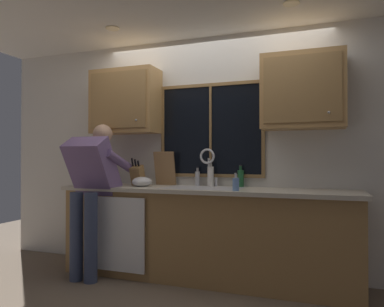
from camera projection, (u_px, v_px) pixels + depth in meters
name	position (u px, v px, depth m)	size (l,w,h in m)	color
back_wall	(214.00, 153.00, 4.00)	(5.34, 0.12, 2.55)	silver
ceiling_downlight_left	(113.00, 28.00, 3.69)	(0.14, 0.14, 0.01)	#FFEAB2
ceiling_downlight_right	(291.00, 3.00, 3.09)	(0.14, 0.14, 0.01)	#FFEAB2
window_glass	(211.00, 130.00, 3.94)	(1.10, 0.02, 0.95)	black
window_frame_top	(211.00, 85.00, 3.94)	(1.17, 0.02, 0.04)	olive
window_frame_bottom	(211.00, 175.00, 3.93)	(1.17, 0.02, 0.04)	olive
window_frame_left	(163.00, 131.00, 4.13)	(0.04, 0.02, 0.95)	olive
window_frame_right	(263.00, 129.00, 3.74)	(0.04, 0.02, 0.95)	olive
window_mullion_center	(211.00, 130.00, 3.93)	(0.02, 0.02, 0.95)	olive
lower_cabinet_run	(204.00, 235.00, 3.66)	(2.94, 0.58, 0.88)	#A07744
countertop	(204.00, 190.00, 3.65)	(3.00, 0.62, 0.04)	beige
dishwasher_front	(118.00, 234.00, 3.64)	(0.60, 0.02, 0.74)	white
upper_cabinet_left	(125.00, 102.00, 4.12)	(0.77, 0.36, 0.72)	#B2844C
upper_cabinet_right	(303.00, 91.00, 3.47)	(0.77, 0.36, 0.72)	#B2844C
sink	(203.00, 198.00, 3.66)	(0.80, 0.46, 0.21)	#B7B7BC
faucet	(208.00, 163.00, 3.83)	(0.18, 0.09, 0.40)	silver
person_standing	(92.00, 183.00, 3.72)	(0.53, 0.68, 1.59)	#384260
knife_block	(138.00, 176.00, 4.00)	(0.12, 0.18, 0.32)	olive
cutting_board	(165.00, 168.00, 4.03)	(0.24, 0.02, 0.38)	#997047
mixing_bowl	(142.00, 182.00, 3.86)	(0.21, 0.21, 0.11)	silver
soap_dispenser	(236.00, 184.00, 3.33)	(0.06, 0.07, 0.17)	#668CCC
bottle_green_glass	(241.00, 178.00, 3.76)	(0.07, 0.07, 0.23)	#1E592D
bottle_tall_clear	(211.00, 176.00, 3.83)	(0.07, 0.07, 0.28)	silver
bottle_amber_small	(197.00, 178.00, 3.93)	(0.05, 0.05, 0.21)	#B7B7BC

